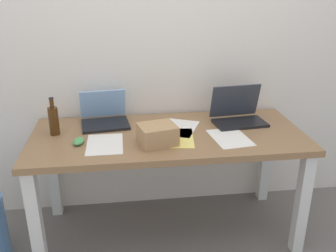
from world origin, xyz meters
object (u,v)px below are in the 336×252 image
object	(u,v)px
desk	(168,148)
computer_mouse	(79,141)
laptop_right	(238,114)
beer_bottle	(54,120)
cardboard_box	(157,135)
laptop_left	(105,118)

from	to	relation	value
desk	computer_mouse	distance (m)	0.56
laptop_right	computer_mouse	world-z (taller)	laptop_right
desk	beer_bottle	xyz separation A→B (m)	(-0.70, 0.07, 0.19)
laptop_right	cardboard_box	world-z (taller)	laptop_right
cardboard_box	computer_mouse	bearing A→B (deg)	173.16
cardboard_box	desk	bearing A→B (deg)	60.88
laptop_right	desk	bearing A→B (deg)	-164.91
laptop_right	cardboard_box	size ratio (longest dim) A/B	1.74
desk	cardboard_box	size ratio (longest dim) A/B	8.19
laptop_right	cardboard_box	xyz separation A→B (m)	(-0.57, -0.28, -0.00)
desk	laptop_right	size ratio (longest dim) A/B	4.71
desk	computer_mouse	xyz separation A→B (m)	(-0.54, -0.09, 0.12)
desk	beer_bottle	distance (m)	0.73
beer_bottle	laptop_right	bearing A→B (deg)	2.79
desk	cardboard_box	bearing A→B (deg)	-119.12
laptop_left	cardboard_box	xyz separation A→B (m)	(0.32, -0.36, 0.01)
beer_bottle	computer_mouse	distance (m)	0.24
desk	laptop_left	bearing A→B (deg)	151.38
laptop_right	computer_mouse	distance (m)	1.06
laptop_left	beer_bottle	world-z (taller)	beer_bottle
laptop_left	laptop_right	xyz separation A→B (m)	(0.89, -0.09, 0.01)
laptop_left	cardboard_box	size ratio (longest dim) A/B	1.59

